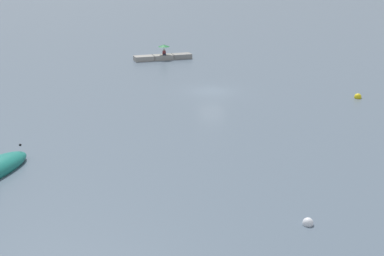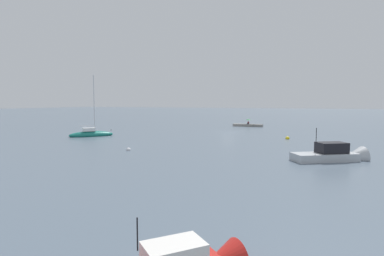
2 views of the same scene
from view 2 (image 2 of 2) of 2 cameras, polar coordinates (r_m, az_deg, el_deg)
name	(u,v)px [view 2 (image 2 of 2)]	position (r m, az deg, el deg)	size (l,w,h in m)	color
ground_plane	(228,133)	(62.45, 6.50, -0.84)	(500.00, 500.00, 0.00)	slate
seawall_pier	(248,125)	(78.97, 9.98, 0.49)	(7.24, 1.47, 0.61)	gray
person_seated_maroon_left	(248,123)	(78.77, 10.06, 0.89)	(0.45, 0.64, 0.73)	#1E2333
umbrella_open_green	(248,119)	(78.86, 10.10, 1.53)	(1.44, 1.44, 1.31)	black
sailboat_teal_near	(91,134)	(58.29, -17.65, -1.06)	(6.51, 7.09, 11.05)	#197266
motorboat_grey_near	(336,156)	(35.82, 24.37, -4.63)	(7.67, 6.03, 4.27)	#ADB2B7
mooring_buoy_near	(128,150)	(40.14, -11.34, -3.85)	(0.54, 0.54, 0.54)	white
mooring_buoy_mid	(287,138)	(53.59, 16.76, -1.80)	(0.66, 0.66, 0.66)	yellow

